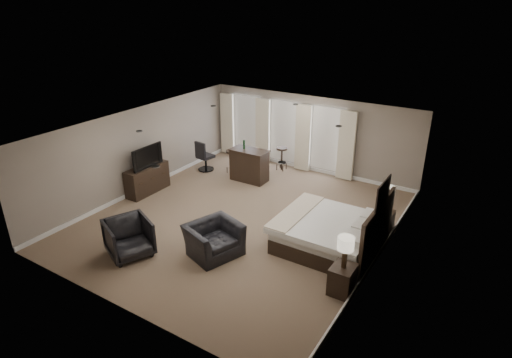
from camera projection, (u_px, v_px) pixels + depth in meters
The scene contains 16 objects.
room at pixel (241, 176), 11.21m from camera, with size 7.60×8.60×2.64m.
window_bay at pixel (283, 133), 14.93m from camera, with size 5.25×0.20×2.30m.
bed at pixel (331, 221), 10.15m from camera, with size 2.30×2.20×1.47m, color silver.
nightstand_near at pixel (342, 279), 8.76m from camera, with size 0.46×0.56×0.61m, color black.
nightstand_far at pixel (384, 222), 11.03m from camera, with size 0.42×0.51×0.56m, color black.
lamp_near at pixel (345, 252), 8.50m from camera, with size 0.34×0.34×0.69m, color beige.
lamp_far at pixel (387, 200), 10.77m from camera, with size 0.34×0.34×0.71m, color beige.
wall_art at pixel (383, 193), 9.20m from camera, with size 0.04×0.96×0.56m, color slate.
dresser at pixel (147, 179), 13.16m from camera, with size 0.47×1.47×0.85m, color black.
tv at pixel (146, 164), 12.96m from camera, with size 1.16×0.67×0.15m, color black.
armchair_near at pixel (214, 235), 9.98m from camera, with size 1.19×0.77×1.04m, color black.
armchair_far at pixel (129, 236), 9.95m from camera, with size 0.97×0.91×1.00m, color black.
bar_counter at pixel (249, 165), 13.96m from camera, with size 1.23×0.64×1.07m, color black.
bar_stool_left at pixel (232, 162), 14.62m from camera, with size 0.38×0.38×0.81m, color black.
bar_stool_right at pixel (282, 159), 14.86m from camera, with size 0.39×0.39×0.82m, color black.
desk_chair at pixel (205, 156), 14.77m from camera, with size 0.55×0.55×1.07m, color black.
Camera 1 is at (5.78, -8.54, 5.70)m, focal length 30.00 mm.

